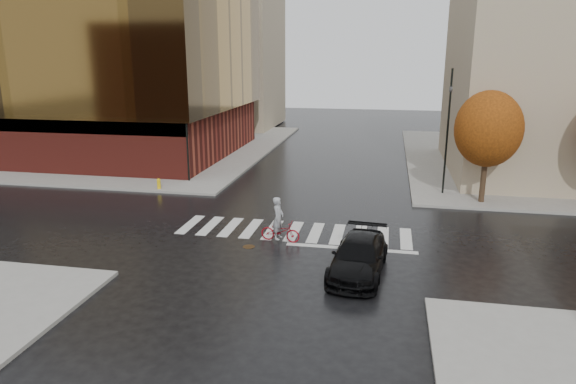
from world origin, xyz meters
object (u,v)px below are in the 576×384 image
sedan (359,257)px  cyclist (280,226)px  traffic_light_ne (448,123)px  fire_hydrant (159,183)px  traffic_light_nw (186,121)px

sedan → cyclist: cyclist is taller
sedan → traffic_light_ne: 14.25m
traffic_light_ne → fire_hydrant: bearing=-3.2°
cyclist → traffic_light_ne: size_ratio=0.28×
sedan → traffic_light_ne: bearing=76.1°
sedan → traffic_light_nw: (-12.42, 12.99, 3.49)m
sedan → cyclist: 4.92m
traffic_light_nw → fire_hydrant: size_ratio=10.52×
sedan → traffic_light_ne: (4.45, 12.99, 3.81)m
cyclist → traffic_light_ne: traffic_light_ne is taller
cyclist → sedan: bearing=-121.0°
sedan → traffic_light_ne: size_ratio=0.66×
cyclist → traffic_light_nw: size_ratio=0.30×
traffic_light_nw → traffic_light_ne: (16.87, -0.00, 0.31)m
sedan → fire_hydrant: bearing=147.2°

